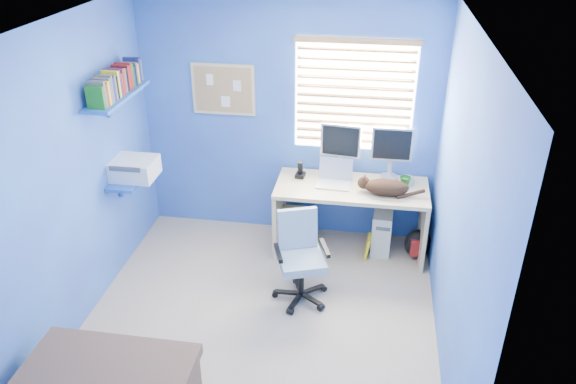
% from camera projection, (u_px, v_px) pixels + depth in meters
% --- Properties ---
extents(floor, '(3.00, 3.20, 0.00)m').
position_uv_depth(floor, '(259.00, 323.00, 4.85)').
color(floor, '#C2A991').
rests_on(floor, ground).
extents(ceiling, '(3.00, 3.20, 0.00)m').
position_uv_depth(ceiling, '(250.00, 28.00, 3.67)').
color(ceiling, white).
rests_on(ceiling, wall_back).
extents(wall_back, '(3.00, 0.01, 2.50)m').
position_uv_depth(wall_back, '(288.00, 121.00, 5.65)').
color(wall_back, '#3B4CAC').
rests_on(wall_back, ground).
extents(wall_front, '(3.00, 0.01, 2.50)m').
position_uv_depth(wall_front, '(190.00, 343.00, 2.86)').
color(wall_front, '#3B4CAC').
rests_on(wall_front, ground).
extents(wall_left, '(0.01, 3.20, 2.50)m').
position_uv_depth(wall_left, '(71.00, 181.00, 4.46)').
color(wall_left, '#3B4CAC').
rests_on(wall_left, ground).
extents(wall_right, '(0.01, 3.20, 2.50)m').
position_uv_depth(wall_right, '(458.00, 211.00, 4.05)').
color(wall_right, '#3B4CAC').
rests_on(wall_right, ground).
extents(desk, '(1.49, 0.65, 0.74)m').
position_uv_depth(desk, '(350.00, 219.00, 5.67)').
color(desk, '#CBB686').
rests_on(desk, floor).
extents(laptop, '(0.35, 0.28, 0.22)m').
position_uv_depth(laptop, '(334.00, 175.00, 5.47)').
color(laptop, silver).
rests_on(laptop, desk).
extents(monitor_left, '(0.41, 0.17, 0.54)m').
position_uv_depth(monitor_left, '(340.00, 149.00, 5.62)').
color(monitor_left, silver).
rests_on(monitor_left, desk).
extents(monitor_right, '(0.40, 0.13, 0.54)m').
position_uv_depth(monitor_right, '(391.00, 153.00, 5.54)').
color(monitor_right, silver).
rests_on(monitor_right, desk).
extents(phone, '(0.10, 0.12, 0.17)m').
position_uv_depth(phone, '(300.00, 169.00, 5.64)').
color(phone, black).
rests_on(phone, desk).
extents(mug, '(0.10, 0.09, 0.10)m').
position_uv_depth(mug, '(405.00, 182.00, 5.47)').
color(mug, '#136014').
rests_on(mug, desk).
extents(cd_spindle, '(0.13, 0.13, 0.07)m').
position_uv_depth(cd_spindle, '(407.00, 180.00, 5.53)').
color(cd_spindle, silver).
rests_on(cd_spindle, desk).
extents(cat, '(0.45, 0.28, 0.15)m').
position_uv_depth(cat, '(387.00, 187.00, 5.32)').
color(cat, black).
rests_on(cat, desk).
extents(tower_pc, '(0.22, 0.45, 0.45)m').
position_uv_depth(tower_pc, '(382.00, 229.00, 5.78)').
color(tower_pc, beige).
rests_on(tower_pc, floor).
extents(drawer_boxes, '(0.35, 0.28, 0.41)m').
position_uv_depth(drawer_boxes, '(296.00, 229.00, 5.82)').
color(drawer_boxes, tan).
rests_on(drawer_boxes, floor).
extents(yellow_book, '(0.03, 0.17, 0.24)m').
position_uv_depth(yellow_book, '(367.00, 246.00, 5.67)').
color(yellow_book, yellow).
rests_on(yellow_book, floor).
extents(backpack, '(0.30, 0.24, 0.31)m').
position_uv_depth(backpack, '(418.00, 244.00, 5.65)').
color(backpack, black).
rests_on(backpack, floor).
extents(office_chair, '(0.61, 0.61, 0.83)m').
position_uv_depth(office_chair, '(300.00, 268.00, 5.03)').
color(office_chair, black).
rests_on(office_chair, floor).
extents(window_blinds, '(1.15, 0.05, 1.10)m').
position_uv_depth(window_blinds, '(354.00, 97.00, 5.39)').
color(window_blinds, white).
rests_on(window_blinds, ground).
extents(corkboard, '(0.64, 0.02, 0.52)m').
position_uv_depth(corkboard, '(223.00, 90.00, 5.58)').
color(corkboard, '#CBB686').
rests_on(corkboard, ground).
extents(wall_shelves, '(0.42, 0.90, 1.05)m').
position_uv_depth(wall_shelves, '(124.00, 127.00, 5.01)').
color(wall_shelves, '#2154B1').
rests_on(wall_shelves, ground).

